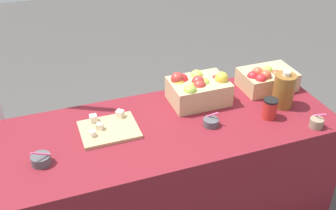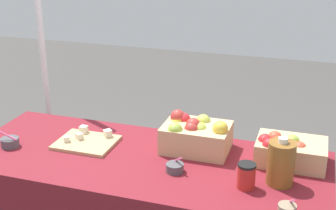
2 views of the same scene
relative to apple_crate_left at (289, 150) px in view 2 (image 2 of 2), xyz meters
The scene contains 9 objects.
apple_crate_left is the anchor object (origin of this frame).
apple_crate_middle 0.49m from the apple_crate_left, behind, with size 0.35×0.25×0.20m.
cutting_board_front 1.08m from the apple_crate_left, behind, with size 0.32×0.26×0.06m.
sample_bowl_near 0.48m from the apple_crate_left, 85.88° to the right, with size 0.08×0.08×0.10m.
sample_bowl_mid 1.48m from the apple_crate_left, 169.16° to the right, with size 0.10×0.10×0.10m.
sample_bowl_far 0.58m from the apple_crate_left, 152.84° to the right, with size 0.09×0.09×0.09m.
cider_jug 0.22m from the apple_crate_left, 95.49° to the right, with size 0.13×0.13×0.23m.
coffee_cup 0.35m from the apple_crate_left, 118.10° to the right, with size 0.08×0.08×0.12m.
tent_pole 1.74m from the apple_crate_left, 165.39° to the left, with size 0.04×0.04×2.14m, color white.
Camera 2 is at (0.80, -2.02, 1.86)m, focal length 49.99 mm.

